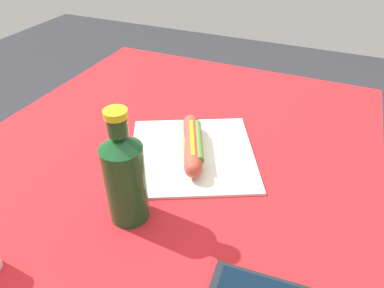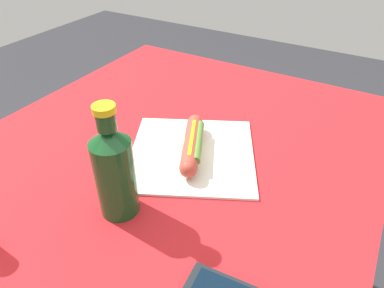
# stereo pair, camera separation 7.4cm
# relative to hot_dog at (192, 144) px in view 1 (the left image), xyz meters

# --- Properties ---
(dining_table) EXTENTS (1.08, 0.93, 0.77)m
(dining_table) POSITION_rel_hot_dog_xyz_m (0.01, -0.06, -0.17)
(dining_table) COLOR brown
(dining_table) RESTS_ON ground
(paper_wrapper) EXTENTS (0.38, 0.38, 0.01)m
(paper_wrapper) POSITION_rel_hot_dog_xyz_m (0.00, -0.00, -0.03)
(paper_wrapper) COLOR silver
(paper_wrapper) RESTS_ON dining_table
(hot_dog) EXTENTS (0.20, 0.11, 0.05)m
(hot_dog) POSITION_rel_hot_dog_xyz_m (0.00, 0.00, 0.00)
(hot_dog) COLOR #DBB26B
(hot_dog) RESTS_ON paper_wrapper
(soda_bottle) EXTENTS (0.07, 0.07, 0.23)m
(soda_bottle) POSITION_rel_hot_dog_xyz_m (0.22, -0.03, 0.07)
(soda_bottle) COLOR #14471E
(soda_bottle) RESTS_ON dining_table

